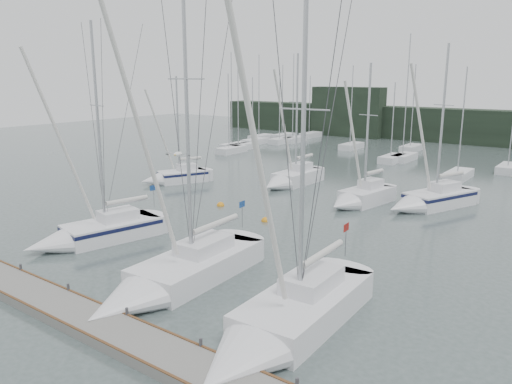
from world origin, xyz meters
TOP-DOWN VIEW (x-y plane):
  - ground at (0.00, 0.00)m, footprint 160.00×160.00m
  - dock at (0.00, -5.00)m, footprint 24.00×2.00m
  - far_treeline at (0.00, 62.00)m, footprint 90.00×4.00m
  - far_building_left at (-20.00, 60.00)m, footprint 12.00×3.00m
  - mast_forest at (-4.29, 42.95)m, footprint 59.76×25.28m
  - sailboat_near_left at (-7.74, 1.03)m, footprint 4.39×8.49m
  - sailboat_near_center at (1.01, -0.94)m, footprint 3.58×10.85m
  - sailboat_near_right at (7.63, -1.60)m, footprint 3.34×10.59m
  - sailboat_mid_a at (-16.28, 16.25)m, footprint 4.61×6.53m
  - sailboat_mid_b at (-6.79, 21.68)m, footprint 2.64×7.66m
  - sailboat_mid_c at (1.31, 18.78)m, footprint 3.39×6.79m
  - sailboat_mid_d at (5.83, 21.08)m, footprint 5.39×8.38m
  - buoy_a at (-1.97, 11.14)m, footprint 0.58×0.58m
  - buoy_c at (-7.18, 12.52)m, footprint 0.59×0.59m
  - seagull at (1.45, -0.36)m, footprint 1.10×0.52m

SIDE VIEW (x-z plane):
  - ground at x=0.00m, z-range 0.00..0.00m
  - buoy_a at x=-1.97m, z-range -0.29..0.29m
  - buoy_c at x=-7.18m, z-range -0.30..0.30m
  - dock at x=0.00m, z-range 0.00..0.40m
  - mast_forest at x=-4.29m, z-range -6.84..7.78m
  - sailboat_mid_a at x=-16.28m, z-range -4.69..5.77m
  - sailboat_near_center at x=1.01m, z-range -7.63..8.72m
  - sailboat_near_left at x=-7.74m, z-range -6.28..7.38m
  - sailboat_near_right at x=7.63m, z-range -6.70..7.81m
  - sailboat_mid_c at x=1.31m, z-range -5.14..6.27m
  - sailboat_mid_b at x=-6.79m, z-range -5.67..6.80m
  - sailboat_mid_d at x=5.83m, z-range -5.83..7.01m
  - far_treeline at x=0.00m, z-range 0.00..5.00m
  - far_building_left at x=-20.00m, z-range 0.00..8.00m
  - seagull at x=1.45m, z-range 6.29..6.51m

